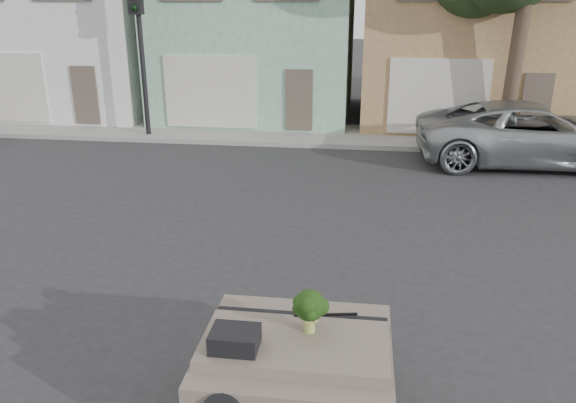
# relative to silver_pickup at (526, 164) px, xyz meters

# --- Properties ---
(ground_plane) EXTENTS (120.00, 120.00, 0.00)m
(ground_plane) POSITION_rel_silver_pickup_xyz_m (-5.25, -8.08, 0.00)
(ground_plane) COLOR #303033
(ground_plane) RESTS_ON ground
(sidewalk) EXTENTS (40.00, 3.00, 0.15)m
(sidewalk) POSITION_rel_silver_pickup_xyz_m (-5.25, 2.42, 0.07)
(sidewalk) COLOR gray
(sidewalk) RESTS_ON ground
(townhouse_white) EXTENTS (7.20, 8.20, 7.55)m
(townhouse_white) POSITION_rel_silver_pickup_xyz_m (-16.25, 6.42, 3.77)
(townhouse_white) COLOR white
(townhouse_white) RESTS_ON ground
(townhouse_mint) EXTENTS (7.20, 8.20, 7.55)m
(townhouse_mint) POSITION_rel_silver_pickup_xyz_m (-8.75, 6.42, 3.77)
(townhouse_mint) COLOR #94BFA3
(townhouse_mint) RESTS_ON ground
(townhouse_tan) EXTENTS (7.20, 8.20, 7.55)m
(townhouse_tan) POSITION_rel_silver_pickup_xyz_m (-1.25, 6.42, 3.77)
(townhouse_tan) COLOR tan
(townhouse_tan) RESTS_ON ground
(silver_pickup) EXTENTS (6.31, 3.07, 1.73)m
(silver_pickup) POSITION_rel_silver_pickup_xyz_m (0.00, 0.00, 0.00)
(silver_pickup) COLOR #A2A6A9
(silver_pickup) RESTS_ON ground
(traffic_signal) EXTENTS (0.40, 0.40, 5.10)m
(traffic_signal) POSITION_rel_silver_pickup_xyz_m (-11.75, 1.42, 2.55)
(traffic_signal) COLOR black
(traffic_signal) RESTS_ON ground
(tree_near) EXTENTS (4.40, 4.00, 8.50)m
(tree_near) POSITION_rel_silver_pickup_xyz_m (-0.25, 1.72, 4.25)
(tree_near) COLOR #253A1C
(tree_near) RESTS_ON ground
(car_dashboard) EXTENTS (2.00, 1.80, 1.12)m
(car_dashboard) POSITION_rel_silver_pickup_xyz_m (-5.25, -11.08, 0.56)
(car_dashboard) COLOR #74675A
(car_dashboard) RESTS_ON ground
(instrument_hump) EXTENTS (0.48, 0.38, 0.20)m
(instrument_hump) POSITION_rel_silver_pickup_xyz_m (-5.83, -11.43, 1.22)
(instrument_hump) COLOR black
(instrument_hump) RESTS_ON car_dashboard
(wiper_arm) EXTENTS (0.69, 0.15, 0.02)m
(wiper_arm) POSITION_rel_silver_pickup_xyz_m (-4.97, -10.70, 1.13)
(wiper_arm) COLOR black
(wiper_arm) RESTS_ON car_dashboard
(broccoli) EXTENTS (0.50, 0.50, 0.49)m
(broccoli) POSITION_rel_silver_pickup_xyz_m (-5.12, -11.03, 1.36)
(broccoli) COLOR black
(broccoli) RESTS_ON car_dashboard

